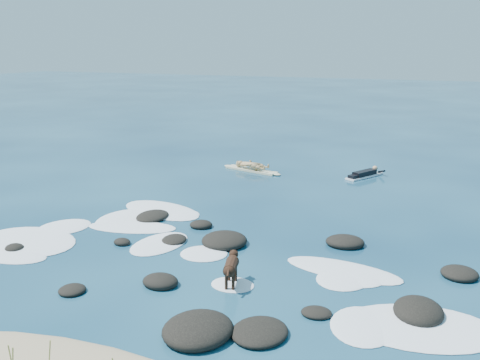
% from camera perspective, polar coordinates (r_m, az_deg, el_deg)
% --- Properties ---
extents(ground, '(160.00, 160.00, 0.00)m').
position_cam_1_polar(ground, '(15.90, -0.48, -6.97)').
color(ground, '#0A2642').
rests_on(ground, ground).
extents(reef_rocks, '(12.79, 7.67, 0.49)m').
position_cam_1_polar(reef_rocks, '(13.80, 1.06, -9.96)').
color(reef_rocks, black).
rests_on(reef_rocks, ground).
extents(breaking_foam, '(14.91, 7.66, 0.12)m').
position_cam_1_polar(breaking_foam, '(15.63, -5.93, -7.40)').
color(breaking_foam, white).
rests_on(breaking_foam, ground).
extents(standing_surfer_rig, '(3.20, 1.23, 1.84)m').
position_cam_1_polar(standing_surfer_rig, '(24.84, 1.25, 2.59)').
color(standing_surfer_rig, beige).
rests_on(standing_surfer_rig, ground).
extents(paddling_surfer_rig, '(1.55, 2.23, 0.41)m').
position_cam_1_polar(paddling_surfer_rig, '(24.47, 13.19, 0.62)').
color(paddling_surfer_rig, white).
rests_on(paddling_surfer_rig, ground).
extents(dog, '(0.54, 1.25, 0.81)m').
position_cam_1_polar(dog, '(13.17, -0.93, -9.10)').
color(dog, black).
rests_on(dog, ground).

